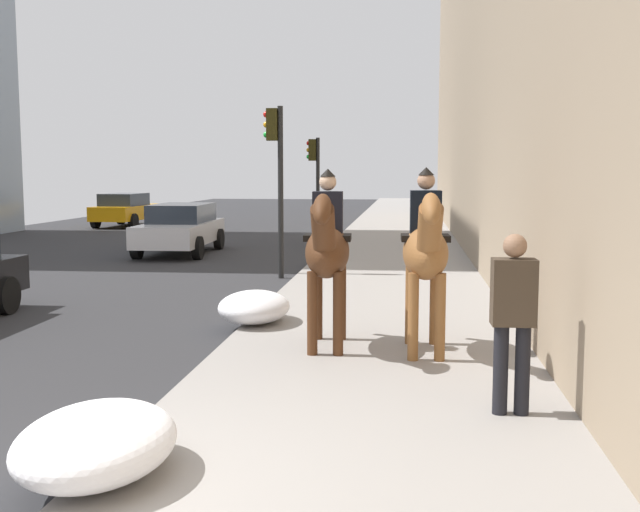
{
  "coord_description": "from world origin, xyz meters",
  "views": [
    {
      "loc": [
        -4.81,
        -2.43,
        2.39
      ],
      "look_at": [
        4.0,
        -1.41,
        1.4
      ],
      "focal_mm": 42.74,
      "sensor_mm": 36.0,
      "label": 1
    }
  ],
  "objects": [
    {
      "name": "traffic_light_near_curb",
      "position": [
        11.87,
        0.46,
        2.56
      ],
      "size": [
        0.2,
        0.44,
        3.81
      ],
      "color": "black",
      "rests_on": "ground"
    },
    {
      "name": "pedestrian_greeting",
      "position": [
        2.29,
        -3.41,
        1.1
      ],
      "size": [
        0.27,
        0.41,
        1.7
      ],
      "rotation": [
        0.0,
        0.0,
        0.02
      ],
      "color": "black",
      "rests_on": "sidewalk_slab"
    },
    {
      "name": "traffic_light_far_curb",
      "position": [
        20.14,
        0.62,
        2.35
      ],
      "size": [
        0.2,
        0.44,
        3.48
      ],
      "color": "black",
      "rests_on": "ground"
    },
    {
      "name": "car_mid_lane",
      "position": [
        16.59,
        4.12,
        0.76
      ],
      "size": [
        4.45,
        2.03,
        1.44
      ],
      "rotation": [
        0.0,
        0.0,
        3.18
      ],
      "color": "silver",
      "rests_on": "ground"
    },
    {
      "name": "mounted_horse_far",
      "position": [
        4.62,
        -2.66,
        1.42
      ],
      "size": [
        2.15,
        0.62,
        2.32
      ],
      "rotation": [
        0.0,
        0.0,
        3.18
      ],
      "color": "brown",
      "rests_on": "sidewalk_slab"
    },
    {
      "name": "car_near_lane",
      "position": [
        26.97,
        9.72,
        0.75
      ],
      "size": [
        4.17,
        2.05,
        1.44
      ],
      "rotation": [
        0.0,
        0.0,
        -0.05
      ],
      "color": "orange",
      "rests_on": "ground"
    },
    {
      "name": "snow_pile_far",
      "position": [
        6.28,
        -0.15,
        0.36
      ],
      "size": [
        1.39,
        1.07,
        0.48
      ],
      "primitive_type": "ellipsoid",
      "color": "white",
      "rests_on": "sidewalk_slab"
    },
    {
      "name": "mounted_horse_near",
      "position": [
        4.76,
        -1.42,
        1.4
      ],
      "size": [
        2.15,
        0.62,
        2.3
      ],
      "rotation": [
        0.0,
        0.0,
        3.18
      ],
      "color": "#4C2B16",
      "rests_on": "sidewalk_slab"
    },
    {
      "name": "snow_pile_near",
      "position": [
        0.43,
        -0.15,
        0.38
      ],
      "size": [
        1.5,
        1.15,
        0.52
      ],
      "primitive_type": "ellipsoid",
      "color": "white",
      "rests_on": "sidewalk_slab"
    }
  ]
}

